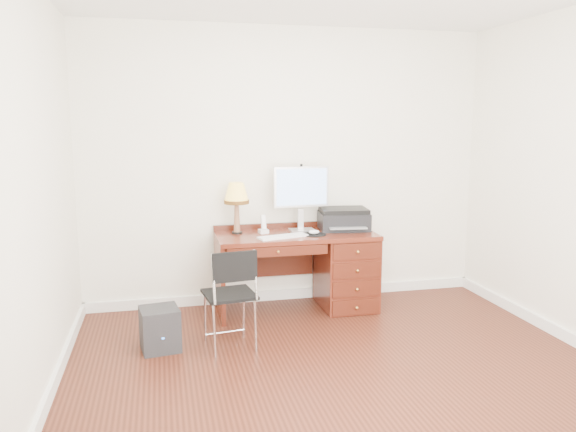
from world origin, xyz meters
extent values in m
plane|color=#36150C|center=(0.00, 0.00, 0.00)|extent=(4.00, 4.00, 0.00)
plane|color=white|center=(0.00, 1.75, 1.35)|extent=(4.00, 0.00, 4.00)
plane|color=white|center=(-2.00, 0.00, 1.35)|extent=(0.00, 3.50, 3.50)
cube|color=white|center=(0.00, 1.74, 0.05)|extent=(4.00, 0.03, 0.10)
cube|color=white|center=(-1.99, 0.00, 0.05)|extent=(0.03, 3.50, 0.10)
cube|color=white|center=(1.99, 0.00, 0.05)|extent=(0.03, 3.50, 0.10)
cube|color=#5D2013|center=(0.00, 1.40, 0.73)|extent=(1.50, 0.65, 0.04)
cube|color=#5D2013|center=(0.50, 1.40, 0.35)|extent=(0.50, 0.61, 0.71)
cube|color=#5D2013|center=(-0.73, 1.40, 0.35)|extent=(0.04, 0.61, 0.71)
cube|color=#4A190E|center=(-0.24, 1.69, 0.46)|extent=(0.96, 0.03, 0.39)
cube|color=#4A190E|center=(-0.24, 1.09, 0.66)|extent=(0.91, 0.03, 0.09)
sphere|color=#BF8C3F|center=(0.50, 1.06, 0.35)|extent=(0.03, 0.03, 0.03)
cube|color=silver|center=(0.08, 1.50, 0.76)|extent=(0.24, 0.18, 0.02)
cube|color=silver|center=(0.08, 1.55, 0.86)|extent=(0.06, 0.03, 0.19)
cube|color=silver|center=(0.08, 1.53, 1.18)|extent=(0.54, 0.06, 0.39)
cube|color=#4C8CF2|center=(0.08, 1.51, 1.18)|extent=(0.50, 0.02, 0.35)
cube|color=white|center=(-0.16, 1.24, 0.76)|extent=(0.48, 0.25, 0.02)
cylinder|color=black|center=(0.15, 1.30, 0.75)|extent=(0.23, 0.23, 0.01)
ellipsoid|color=white|center=(0.15, 1.30, 0.78)|extent=(0.10, 0.07, 0.04)
cube|color=black|center=(0.50, 1.50, 0.83)|extent=(0.51, 0.42, 0.17)
cube|color=black|center=(0.50, 1.50, 0.94)|extent=(0.49, 0.40, 0.04)
cylinder|color=black|center=(-0.54, 1.52, 0.76)|extent=(0.10, 0.10, 0.02)
cone|color=#906044|center=(-0.54, 1.52, 0.91)|extent=(0.06, 0.06, 0.29)
cone|color=#EBC24A|center=(-0.54, 1.52, 1.14)|extent=(0.23, 0.23, 0.18)
cylinder|color=#593814|center=(-0.54, 1.52, 1.05)|extent=(0.24, 0.24, 0.04)
cube|color=white|center=(-0.30, 1.48, 0.77)|extent=(0.09, 0.09, 0.04)
cube|color=white|center=(-0.30, 1.48, 0.86)|extent=(0.05, 0.06, 0.14)
cylinder|color=black|center=(0.38, 1.53, 0.80)|extent=(0.08, 0.08, 0.10)
cube|color=black|center=(-0.73, 0.64, 0.44)|extent=(0.44, 0.44, 0.02)
cube|color=black|center=(-0.73, 0.46, 0.71)|extent=(0.35, 0.07, 0.23)
cylinder|color=silver|center=(-0.90, 0.81, 0.22)|extent=(0.02, 0.02, 0.44)
cylinder|color=silver|center=(-0.57, 0.81, 0.22)|extent=(0.02, 0.02, 0.44)
cylinder|color=silver|center=(-0.90, 0.48, 0.22)|extent=(0.02, 0.02, 0.44)
cylinder|color=silver|center=(-0.57, 0.48, 0.22)|extent=(0.02, 0.02, 0.44)
cylinder|color=silver|center=(-0.90, 0.46, 0.63)|extent=(0.02, 0.02, 0.39)
cylinder|color=silver|center=(-0.57, 0.46, 0.63)|extent=(0.02, 0.02, 0.39)
cube|color=black|center=(-1.28, 0.70, 0.17)|extent=(0.33, 0.33, 0.34)
camera|label=1|loc=(-1.23, -3.65, 1.80)|focal=35.00mm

